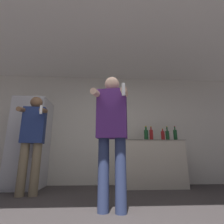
# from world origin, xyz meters

# --- Properties ---
(wall_back) EXTENTS (7.00, 0.06, 2.55)m
(wall_back) POSITION_xyz_m (0.00, 2.86, 1.27)
(wall_back) COLOR beige
(wall_back) RESTS_ON ground_plane
(ceiling_slab) EXTENTS (7.00, 3.35, 0.05)m
(ceiling_slab) POSITION_xyz_m (0.00, 1.41, 2.57)
(ceiling_slab) COLOR silver
(ceiling_slab) RESTS_ON wall_back
(refrigerator) EXTENTS (0.65, 0.73, 1.79)m
(refrigerator) POSITION_xyz_m (-1.38, 2.47, 0.89)
(refrigerator) COLOR silver
(refrigerator) RESTS_ON ground_plane
(counter) EXTENTS (1.28, 0.66, 0.94)m
(counter) POSITION_xyz_m (1.16, 2.51, 0.47)
(counter) COLOR #BCB29E
(counter) RESTS_ON ground_plane
(bottle_tall_gin) EXTENTS (0.08, 0.08, 0.32)m
(bottle_tall_gin) POSITION_xyz_m (1.52, 2.44, 1.05)
(bottle_tall_gin) COLOR #194723
(bottle_tall_gin) RESTS_ON counter
(bottle_green_wine) EXTENTS (0.09, 0.09, 0.32)m
(bottle_green_wine) POSITION_xyz_m (1.05, 2.44, 1.07)
(bottle_green_wine) COLOR #194723
(bottle_green_wine) RESTS_ON counter
(bottle_red_label) EXTENTS (0.08, 0.08, 0.32)m
(bottle_red_label) POSITION_xyz_m (1.17, 2.44, 1.06)
(bottle_red_label) COLOR maroon
(bottle_red_label) RESTS_ON counter
(bottle_short_whiskey) EXTENTS (0.08, 0.08, 0.32)m
(bottle_short_whiskey) POSITION_xyz_m (1.70, 2.44, 1.06)
(bottle_short_whiskey) COLOR #194723
(bottle_short_whiskey) RESTS_ON counter
(bottle_amber_bourbon) EXTENTS (0.08, 0.08, 0.27)m
(bottle_amber_bourbon) POSITION_xyz_m (1.42, 2.44, 1.04)
(bottle_amber_bourbon) COLOR maroon
(bottle_amber_bourbon) RESTS_ON counter
(person_woman_foreground) EXTENTS (0.48, 0.48, 1.62)m
(person_woman_foreground) POSITION_xyz_m (0.22, 0.85, 0.93)
(person_woman_foreground) COLOR navy
(person_woman_foreground) RESTS_ON ground_plane
(person_man_side) EXTENTS (0.44, 0.45, 1.64)m
(person_man_side) POSITION_xyz_m (-1.07, 1.76, 0.92)
(person_man_side) COLOR #75664C
(person_man_side) RESTS_ON ground_plane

